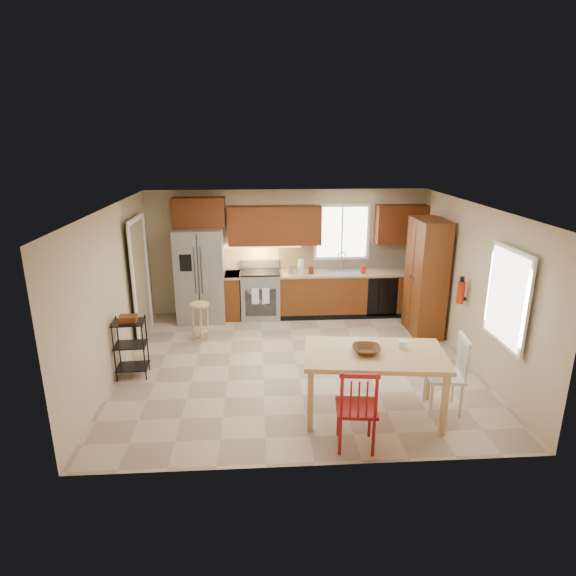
% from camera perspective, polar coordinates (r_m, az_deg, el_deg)
% --- Properties ---
extents(floor, '(5.50, 5.50, 0.00)m').
position_cam_1_polar(floor, '(7.77, 1.04, -8.99)').
color(floor, tan).
rests_on(floor, ground).
extents(ceiling, '(5.50, 5.00, 0.02)m').
position_cam_1_polar(ceiling, '(7.03, 1.15, 9.59)').
color(ceiling, silver).
rests_on(ceiling, ground).
extents(wall_back, '(5.50, 0.02, 2.50)m').
position_cam_1_polar(wall_back, '(9.71, -0.12, 4.27)').
color(wall_back, '#CCB793').
rests_on(wall_back, ground).
extents(wall_front, '(5.50, 0.02, 2.50)m').
position_cam_1_polar(wall_front, '(4.99, 3.46, -8.83)').
color(wall_front, '#CCB793').
rests_on(wall_front, ground).
extents(wall_left, '(0.02, 5.00, 2.50)m').
position_cam_1_polar(wall_left, '(7.60, -20.06, -0.56)').
color(wall_left, '#CCB793').
rests_on(wall_left, ground).
extents(wall_right, '(0.02, 5.00, 2.50)m').
position_cam_1_polar(wall_right, '(8.01, 21.11, 0.22)').
color(wall_right, '#CCB793').
rests_on(wall_right, ground).
extents(refrigerator, '(0.92, 0.75, 1.82)m').
position_cam_1_polar(refrigerator, '(9.48, -10.29, 1.54)').
color(refrigerator, gray).
rests_on(refrigerator, floor).
extents(range_stove, '(0.76, 0.63, 0.92)m').
position_cam_1_polar(range_stove, '(9.60, -3.28, -0.81)').
color(range_stove, gray).
rests_on(range_stove, floor).
extents(base_cabinet_narrow, '(0.30, 0.60, 0.90)m').
position_cam_1_polar(base_cabinet_narrow, '(9.63, -6.55, -0.90)').
color(base_cabinet_narrow, '#642F12').
rests_on(base_cabinet_narrow, floor).
extents(base_cabinet_run, '(2.92, 0.60, 0.90)m').
position_cam_1_polar(base_cabinet_run, '(9.80, 7.54, -0.62)').
color(base_cabinet_run, '#642F12').
rests_on(base_cabinet_run, floor).
extents(dishwasher, '(0.60, 0.02, 0.78)m').
position_cam_1_polar(dishwasher, '(9.66, 11.13, -1.08)').
color(dishwasher, black).
rests_on(dishwasher, floor).
extents(backsplash, '(2.92, 0.03, 0.55)m').
position_cam_1_polar(backsplash, '(9.88, 7.39, 3.90)').
color(backsplash, beige).
rests_on(backsplash, wall_back).
extents(upper_over_fridge, '(1.00, 0.35, 0.55)m').
position_cam_1_polar(upper_over_fridge, '(9.43, -10.55, 8.84)').
color(upper_over_fridge, '#59260E').
rests_on(upper_over_fridge, wall_back).
extents(upper_left_block, '(1.80, 0.35, 0.75)m').
position_cam_1_polar(upper_left_block, '(9.41, -1.59, 7.41)').
color(upper_left_block, '#59260E').
rests_on(upper_left_block, wall_back).
extents(upper_right_block, '(1.00, 0.35, 0.75)m').
position_cam_1_polar(upper_right_block, '(9.82, 13.27, 7.38)').
color(upper_right_block, '#59260E').
rests_on(upper_right_block, wall_back).
extents(window_back, '(1.12, 0.04, 1.12)m').
position_cam_1_polar(window_back, '(9.74, 6.40, 6.60)').
color(window_back, white).
rests_on(window_back, wall_back).
extents(sink, '(0.62, 0.46, 0.16)m').
position_cam_1_polar(sink, '(9.65, 6.53, 1.67)').
color(sink, gray).
rests_on(sink, base_cabinet_run).
extents(undercab_glow, '(1.60, 0.30, 0.01)m').
position_cam_1_polar(undercab_glow, '(9.46, -3.39, 5.00)').
color(undercab_glow, '#FFBF66').
rests_on(undercab_glow, wall_back).
extents(soap_bottle, '(0.09, 0.09, 0.19)m').
position_cam_1_polar(soap_bottle, '(9.59, 8.90, 2.32)').
color(soap_bottle, '#AB230B').
rests_on(soap_bottle, base_cabinet_run).
extents(paper_towel, '(0.12, 0.12, 0.28)m').
position_cam_1_polar(paper_towel, '(9.44, 1.53, 2.57)').
color(paper_towel, silver).
rests_on(paper_towel, base_cabinet_run).
extents(canister_steel, '(0.11, 0.11, 0.18)m').
position_cam_1_polar(canister_steel, '(9.44, 0.31, 2.25)').
color(canister_steel, gray).
rests_on(canister_steel, base_cabinet_run).
extents(canister_wood, '(0.10, 0.10, 0.14)m').
position_cam_1_polar(canister_wood, '(9.45, 2.75, 2.13)').
color(canister_wood, '#4D2914').
rests_on(canister_wood, base_cabinet_run).
extents(pantry, '(0.50, 0.95, 2.10)m').
position_cam_1_polar(pantry, '(9.01, 16.04, 1.21)').
color(pantry, '#642F12').
rests_on(pantry, floor).
extents(fire_extinguisher, '(0.12, 0.12, 0.36)m').
position_cam_1_polar(fire_extinguisher, '(8.13, 19.80, -0.49)').
color(fire_extinguisher, '#AB230B').
rests_on(fire_extinguisher, wall_right).
extents(window_right, '(0.04, 1.02, 1.32)m').
position_cam_1_polar(window_right, '(6.94, 24.58, -1.01)').
color(window_right, white).
rests_on(window_right, wall_right).
extents(doorway, '(0.04, 0.95, 2.10)m').
position_cam_1_polar(doorway, '(8.83, -17.18, 0.80)').
color(doorway, '#8C7A59').
rests_on(doorway, wall_left).
extents(dining_table, '(1.86, 1.18, 0.86)m').
position_cam_1_polar(dining_table, '(6.38, 10.04, -11.18)').
color(dining_table, tan).
rests_on(dining_table, floor).
extents(chair_red, '(0.54, 0.54, 1.03)m').
position_cam_1_polar(chair_red, '(5.71, 8.11, -13.70)').
color(chair_red, maroon).
rests_on(chair_red, floor).
extents(chair_white, '(0.54, 0.54, 1.03)m').
position_cam_1_polar(chair_white, '(6.66, 18.06, -9.69)').
color(chair_white, silver).
rests_on(chair_white, floor).
extents(table_bowl, '(0.39, 0.39, 0.09)m').
position_cam_1_polar(table_bowl, '(6.16, 9.25, -7.65)').
color(table_bowl, '#4D2914').
rests_on(table_bowl, dining_table).
extents(table_jar, '(0.16, 0.16, 0.17)m').
position_cam_1_polar(table_jar, '(6.37, 13.43, -6.73)').
color(table_jar, silver).
rests_on(table_jar, dining_table).
extents(bar_stool, '(0.37, 0.37, 0.69)m').
position_cam_1_polar(bar_stool, '(8.65, -10.34, -3.98)').
color(bar_stool, tan).
rests_on(bar_stool, floor).
extents(utility_cart, '(0.48, 0.38, 0.92)m').
position_cam_1_polar(utility_cart, '(7.59, -18.10, -6.76)').
color(utility_cart, black).
rests_on(utility_cart, floor).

